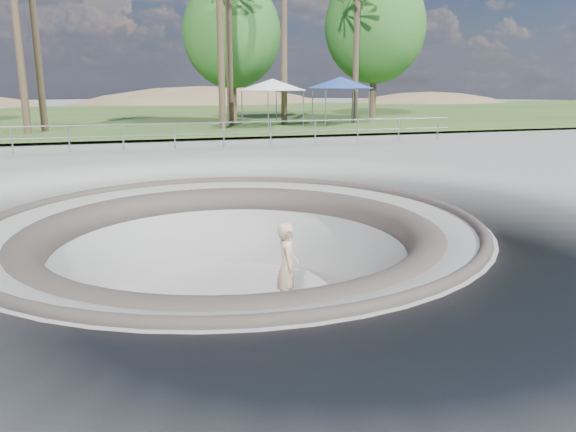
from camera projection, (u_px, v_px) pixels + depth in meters
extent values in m
plane|color=gray|center=(232.00, 222.00, 11.58)|extent=(180.00, 180.00, 0.00)
torus|color=gray|center=(234.00, 312.00, 12.05)|extent=(14.00, 14.00, 4.00)
cylinder|color=gray|center=(234.00, 310.00, 12.04)|extent=(6.60, 6.60, 0.10)
torus|color=#483F39|center=(232.00, 223.00, 11.58)|extent=(10.24, 10.24, 0.24)
torus|color=#483F39|center=(232.00, 243.00, 11.68)|extent=(8.91, 8.91, 0.81)
cube|color=#325723|center=(148.00, 116.00, 43.21)|extent=(180.00, 36.00, 0.12)
ellipsoid|color=brown|center=(206.00, 167.00, 71.55)|extent=(61.60, 44.00, 28.60)
ellipsoid|color=brown|center=(427.00, 147.00, 70.96)|extent=(42.00, 30.00, 19.50)
cylinder|color=gray|center=(174.00, 123.00, 22.49)|extent=(25.00, 0.05, 0.05)
cylinder|color=gray|center=(175.00, 135.00, 22.59)|extent=(25.00, 0.05, 0.05)
cube|color=olive|center=(288.00, 310.00, 11.74)|extent=(0.86, 0.33, 0.02)
cylinder|color=#BBBABF|center=(288.00, 311.00, 11.75)|extent=(0.06, 0.18, 0.04)
cylinder|color=#BBBABF|center=(288.00, 311.00, 11.75)|extent=(0.06, 0.18, 0.04)
cylinder|color=silver|center=(288.00, 312.00, 11.75)|extent=(0.07, 0.04, 0.07)
cylinder|color=silver|center=(288.00, 312.00, 11.75)|extent=(0.07, 0.04, 0.07)
cylinder|color=silver|center=(288.00, 312.00, 11.75)|extent=(0.07, 0.04, 0.07)
cylinder|color=silver|center=(288.00, 312.00, 11.75)|extent=(0.07, 0.04, 0.07)
imported|color=beige|center=(288.00, 267.00, 11.52)|extent=(0.58, 0.76, 1.86)
cylinder|color=gray|center=(256.00, 111.00, 30.44)|extent=(0.06, 0.06, 1.96)
cylinder|color=gray|center=(300.00, 110.00, 31.13)|extent=(0.06, 0.06, 1.96)
cylinder|color=gray|center=(246.00, 108.00, 32.76)|extent=(0.06, 0.06, 1.96)
cylinder|color=gray|center=(287.00, 108.00, 33.45)|extent=(0.06, 0.06, 1.96)
cube|color=white|center=(272.00, 90.00, 31.69)|extent=(3.48, 3.48, 0.08)
cone|color=white|center=(272.00, 84.00, 31.62)|extent=(4.88, 4.88, 0.62)
cylinder|color=gray|center=(327.00, 109.00, 31.54)|extent=(0.06, 0.06, 2.04)
cylinder|color=gray|center=(369.00, 108.00, 32.26)|extent=(0.06, 0.06, 2.04)
cylinder|color=gray|center=(312.00, 107.00, 33.96)|extent=(0.06, 0.06, 2.04)
cylinder|color=gray|center=(352.00, 106.00, 34.68)|extent=(0.06, 0.06, 2.04)
cube|color=#2A4698|center=(340.00, 88.00, 32.85)|extent=(2.91, 2.91, 0.08)
cone|color=#2A4698|center=(340.00, 82.00, 32.77)|extent=(5.51, 5.51, 0.65)
cylinder|color=brown|center=(17.00, 33.00, 26.55)|extent=(0.36, 0.36, 9.75)
cylinder|color=brown|center=(35.00, 33.00, 28.12)|extent=(0.36, 0.36, 9.96)
cylinder|color=brown|center=(219.00, 3.00, 29.18)|extent=(0.36, 0.36, 13.15)
cylinder|color=brown|center=(229.00, 48.00, 31.98)|extent=(0.36, 0.36, 8.94)
cylinder|color=brown|center=(284.00, 31.00, 32.25)|extent=(0.36, 0.36, 10.90)
cylinder|color=brown|center=(356.00, 54.00, 34.38)|extent=(0.36, 0.36, 8.54)
cylinder|color=brown|center=(233.00, 82.00, 35.82)|extent=(0.44, 0.44, 5.18)
ellipsoid|color=#266221|center=(232.00, 33.00, 35.13)|extent=(6.18, 5.62, 6.74)
cylinder|color=brown|center=(374.00, 77.00, 39.00)|extent=(0.44, 0.44, 5.84)
ellipsoid|color=#266221|center=(375.00, 27.00, 38.22)|extent=(6.97, 6.34, 7.60)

